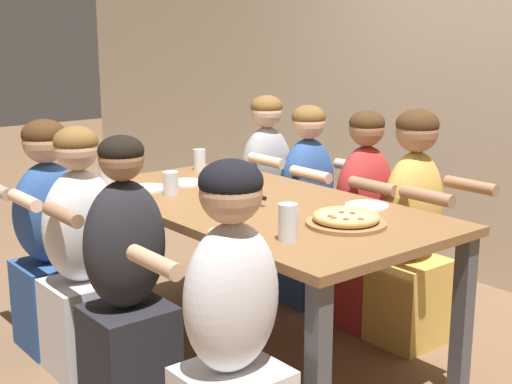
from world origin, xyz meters
name	(u,v)px	position (x,y,z in m)	size (l,w,h in m)	color
ground_plane	(256,355)	(0.00, 0.00, 0.00)	(18.00, 18.00, 0.00)	brown
restaurant_back_panel	(486,25)	(0.00, 1.78, 1.60)	(10.00, 0.06, 3.20)	beige
dining_table	(256,220)	(0.00, 0.00, 0.70)	(1.87, 0.98, 0.78)	brown
pizza_board_main	(346,219)	(0.55, 0.04, 0.81)	(0.34, 0.34, 0.05)	#996B42
skillet_bowl	(234,185)	(-0.14, -0.03, 0.84)	(0.36, 0.25, 0.14)	black
empty_plate_a	(185,183)	(-0.55, -0.03, 0.79)	(0.19, 0.19, 0.02)	white
empty_plate_b	(367,206)	(0.39, 0.34, 0.79)	(0.20, 0.20, 0.02)	white
empty_plate_c	(147,188)	(-0.56, -0.26, 0.79)	(0.21, 0.21, 0.02)	white
drinking_glass_a	(171,185)	(-0.39, -0.22, 0.83)	(0.08, 0.08, 0.11)	silver
drinking_glass_b	(236,201)	(0.12, -0.21, 0.85)	(0.07, 0.07, 0.15)	silver
drinking_glass_c	(106,176)	(-0.75, -0.39, 0.84)	(0.07, 0.07, 0.13)	silver
drinking_glass_d	(199,160)	(-0.81, 0.24, 0.84)	(0.07, 0.07, 0.12)	silver
drinking_glass_e	(288,225)	(0.56, -0.30, 0.85)	(0.08, 0.08, 0.15)	silver
drinking_glass_f	(120,171)	(-0.84, -0.26, 0.83)	(0.06, 0.06, 0.11)	silver
diner_near_left	(51,243)	(-0.75, -0.71, 0.54)	(0.51, 0.40, 1.16)	#2D5193
diner_near_center	(126,287)	(0.02, -0.71, 0.53)	(0.51, 0.40, 1.17)	#232328
diner_far_midright	(412,237)	(0.37, 0.71, 0.56)	(0.51, 0.40, 1.20)	gold
diner_far_center	(364,229)	(0.04, 0.71, 0.53)	(0.51, 0.40, 1.17)	#B22D2D
diner_near_right	(231,340)	(0.74, -0.71, 0.55)	(0.51, 0.40, 1.18)	silver
diner_far_left	(267,199)	(-0.77, 0.71, 0.55)	(0.51, 0.40, 1.19)	#99999E
diner_far_midleft	(307,213)	(-0.40, 0.71, 0.53)	(0.51, 0.40, 1.16)	#2D5193
diner_near_midleft	(82,261)	(-0.40, -0.71, 0.54)	(0.51, 0.40, 1.16)	silver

